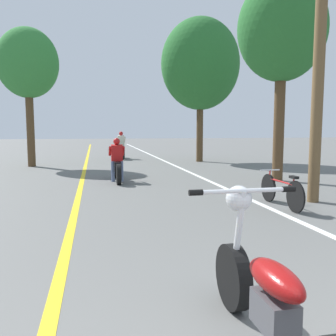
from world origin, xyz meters
name	(u,v)px	position (x,y,z in m)	size (l,w,h in m)	color
lane_stripe_center	(84,170)	(-1.70, 13.18, 0.00)	(0.14, 48.00, 0.01)	yellow
lane_stripe_edge	(180,168)	(2.12, 13.18, 0.00)	(0.14, 48.00, 0.01)	white
utility_pole	(320,36)	(3.36, 5.94, 3.51)	(1.10, 0.24, 6.84)	brown
roadside_tree_right_near	(282,31)	(4.20, 9.03, 4.47)	(2.66, 2.39, 6.05)	#513A23
roadside_tree_right_far	(200,64)	(3.75, 15.82, 4.66)	(3.78, 3.40, 6.85)	#513A23
roadside_tree_left	(28,64)	(-3.93, 15.05, 4.26)	(2.51, 2.26, 5.76)	#513A23
motorcycle_foreground	(270,297)	(-0.13, 1.25, 0.42)	(0.91, 2.04, 1.12)	black
motorcycle_rider_lead	(117,165)	(-0.64, 9.92, 0.50)	(0.50, 1.98, 1.32)	black
motorcycle_rider_far	(121,149)	(0.11, 18.24, 0.55)	(0.50, 2.11, 1.46)	black
bicycle_parked	(281,191)	(2.41, 5.61, 0.33)	(0.44, 1.68, 0.71)	black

